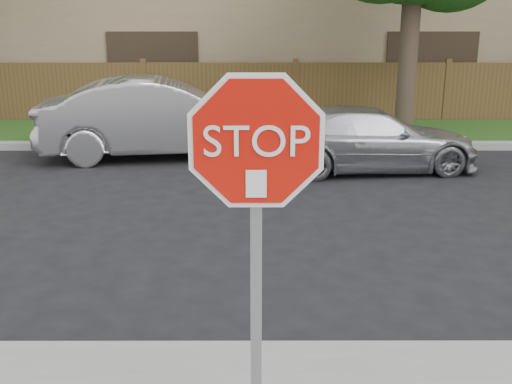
{
  "coord_description": "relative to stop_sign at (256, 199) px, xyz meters",
  "views": [
    {
      "loc": [
        -1.07,
        -4.56,
        2.78
      ],
      "look_at": [
        -1.07,
        -0.9,
        1.7
      ],
      "focal_mm": 42.0,
      "sensor_mm": 36.0,
      "label": 1
    }
  ],
  "objects": [
    {
      "name": "grass_strip",
      "position": [
        1.07,
        11.28,
        -1.77
      ],
      "size": [
        70.0,
        3.0,
        0.12
      ],
      "primitive_type": "cube",
      "color": "#1E4714",
      "rests_on": "ground"
    },
    {
      "name": "sedan_left",
      "position": [
        -1.9,
        8.96,
        -1.03
      ],
      "size": [
        5.04,
        2.39,
        1.59
      ],
      "primitive_type": "imported",
      "rotation": [
        0.0,
        0.0,
        1.72
      ],
      "color": "#A9A8AD",
      "rests_on": "ground"
    },
    {
      "name": "sedan_right",
      "position": [
        2.1,
        7.82,
        -1.24
      ],
      "size": [
        4.19,
        2.05,
        1.17
      ],
      "primitive_type": "imported",
      "rotation": [
        0.0,
        0.0,
        1.67
      ],
      "color": "#ACADB3",
      "rests_on": "ground"
    },
    {
      "name": "stop_sign",
      "position": [
        0.0,
        0.0,
        0.0
      ],
      "size": [
        1.01,
        0.13,
        2.55
      ],
      "color": "gray",
      "rests_on": "sidewalk_near"
    },
    {
      "name": "fence",
      "position": [
        1.07,
        12.88,
        -1.03
      ],
      "size": [
        70.0,
        0.12,
        1.6
      ],
      "primitive_type": "cube",
      "color": "#533B1D",
      "rests_on": "ground"
    },
    {
      "name": "far_curb",
      "position": [
        1.07,
        9.63,
        -1.75
      ],
      "size": [
        70.0,
        0.3,
        0.15
      ],
      "primitive_type": "cube",
      "color": "gray",
      "rests_on": "ground"
    },
    {
      "name": "ground",
      "position": [
        1.07,
        1.48,
        -1.83
      ],
      "size": [
        90.0,
        90.0,
        0.0
      ],
      "primitive_type": "plane",
      "color": "black",
      "rests_on": "ground"
    }
  ]
}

